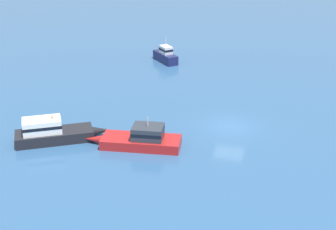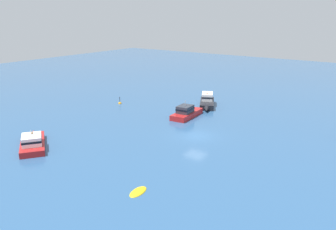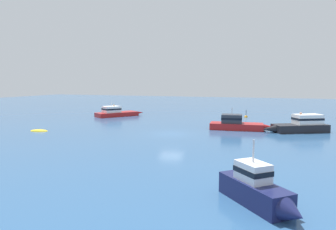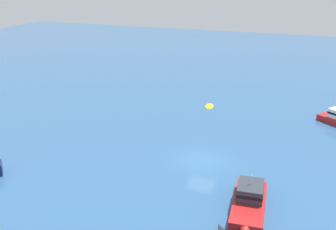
{
  "view_description": "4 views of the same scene",
  "coord_description": "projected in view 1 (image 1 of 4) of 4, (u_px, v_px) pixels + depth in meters",
  "views": [
    {
      "loc": [
        39.27,
        3.85,
        17.65
      ],
      "look_at": [
        4.47,
        -4.34,
        2.47
      ],
      "focal_mm": 54.6,
      "sensor_mm": 36.0,
      "label": 1
    },
    {
      "loc": [
        -20.64,
        34.77,
        14.47
      ],
      "look_at": [
        4.66,
        -0.62,
        1.72
      ],
      "focal_mm": 37.4,
      "sensor_mm": 36.0,
      "label": 2
    },
    {
      "loc": [
        -30.84,
        -10.39,
        5.61
      ],
      "look_at": [
        2.93,
        1.42,
        1.68
      ],
      "focal_mm": 32.67,
      "sensor_mm": 36.0,
      "label": 3
    },
    {
      "loc": [
        8.4,
        -30.75,
        16.29
      ],
      "look_at": [
        -4.7,
        3.69,
        2.51
      ],
      "focal_mm": 41.49,
      "sensor_mm": 36.0,
      "label": 4
    }
  ],
  "objects": [
    {
      "name": "ground_plane",
      "position": [
        230.0,
        126.0,
        42.9
      ],
      "size": [
        160.0,
        160.0,
        0.0
      ],
      "primitive_type": "plane",
      "color": "#2D5684"
    },
    {
      "name": "cabin_cruiser",
      "position": [
        53.0,
        132.0,
        40.04
      ],
      "size": [
        4.83,
        7.26,
        2.19
      ],
      "rotation": [
        0.0,
        0.0,
        2.06
      ],
      "color": "black",
      "rests_on": "ground"
    },
    {
      "name": "powerboat",
      "position": [
        164.0,
        55.0,
        59.86
      ],
      "size": [
        4.4,
        4.1,
        2.98
      ],
      "rotation": [
        0.0,
        0.0,
        3.87
      ],
      "color": "#191E4C",
      "rests_on": "ground"
    },
    {
      "name": "motor_cruiser",
      "position": [
        141.0,
        139.0,
        39.16
      ],
      "size": [
        2.8,
        7.63,
        2.54
      ],
      "rotation": [
        0.0,
        0.0,
        4.8
      ],
      "color": "#B21E1E",
      "rests_on": "ground"
    }
  ]
}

